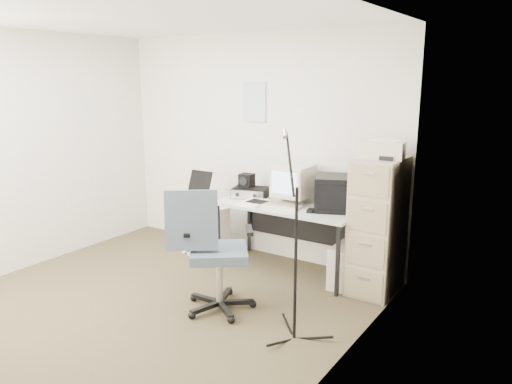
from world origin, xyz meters
The scene contains 23 objects.
floor centered at (0.00, 0.00, -0.01)m, with size 3.60×3.60×0.01m, color #443A1D.
ceiling centered at (0.00, 0.00, 2.50)m, with size 3.60×3.60×0.01m, color white.
wall_back centered at (0.00, 1.80, 1.25)m, with size 3.60×0.02×2.50m, color beige.
wall_left centered at (-1.80, 0.00, 1.25)m, with size 0.02×3.60×2.50m, color beige.
wall_right centered at (1.80, 0.00, 1.25)m, with size 0.02×3.60×2.50m, color beige.
wall_calendar centered at (-0.02, 1.79, 1.75)m, with size 0.30×0.02×0.44m, color white.
filing_cabinet centered at (1.58, 1.48, 0.65)m, with size 0.40×0.60×1.30m, color gray.
printer centered at (1.58, 1.46, 1.38)m, with size 0.40×0.27×0.16m, color beige.
desk centered at (0.63, 1.45, 0.36)m, with size 1.50×0.70×0.73m, color #A8A892.
crt_monitor centered at (0.63, 1.54, 0.93)m, with size 0.36×0.38×0.40m, color beige.
crt_tv centered at (1.11, 1.52, 0.90)m, with size 0.38×0.40×0.34m, color black.
desk_speaker centered at (0.92, 1.59, 0.81)m, with size 0.08×0.08×0.15m, color #BFB5A3.
keyboard centered at (0.60, 1.30, 0.74)m, with size 0.46×0.16×0.03m, color beige.
mouse centered at (0.96, 1.31, 0.75)m, with size 0.06×0.11×0.03m, color black.
radio_receiver centered at (0.12, 1.50, 0.78)m, with size 0.37×0.27×0.11m, color black.
radio_speaker centered at (0.05, 1.52, 0.91)m, with size 0.15×0.14×0.15m, color black.
papers centered at (0.31, 1.29, 0.74)m, with size 0.24×0.33×0.02m, color white.
pc_tower centered at (1.29, 1.43, 0.21)m, with size 0.20×0.45×0.42m, color beige.
office_chair centered at (0.57, 0.33, 0.55)m, with size 0.64×0.64×1.10m, color #4B5662.
side_cart centered at (-0.42, 1.36, 0.29)m, with size 0.46×0.37×0.57m, color silver.
music_stand centered at (-0.44, 1.34, 0.79)m, with size 0.29×0.16×0.43m, color black.
headphones centered at (-0.29, 1.27, 0.62)m, with size 0.15×0.15×0.03m, color black.
mic_stand centered at (1.37, 0.25, 0.80)m, with size 0.02×0.02×1.60m, color black.
Camera 1 is at (3.09, -2.93, 2.03)m, focal length 35.00 mm.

